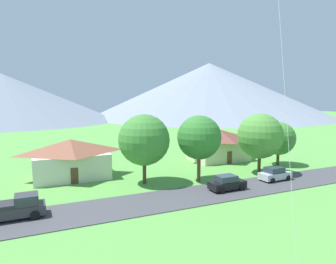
# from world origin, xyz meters

# --- Properties ---
(road_strip) EXTENTS (160.00, 6.14, 0.08)m
(road_strip) POSITION_xyz_m (0.00, 27.39, 0.04)
(road_strip) COLOR #424247
(road_strip) RESTS_ON ground
(mountain_west_ridge) EXTENTS (99.61, 99.61, 21.18)m
(mountain_west_ridge) POSITION_xyz_m (-22.69, 152.37, 10.59)
(mountain_west_ridge) COLOR slate
(mountain_west_ridge) RESTS_ON ground
(mountain_far_east_ridge) EXTENTS (129.53, 129.53, 29.40)m
(mountain_far_east_ridge) POSITION_xyz_m (78.94, 143.15, 14.70)
(mountain_far_east_ridge) COLOR gray
(mountain_far_east_ridge) RESTS_ON ground
(house_leftmost) EXTENTS (10.04, 7.16, 5.07)m
(house_leftmost) POSITION_xyz_m (-6.75, 40.69, 2.63)
(house_leftmost) COLOR beige
(house_leftmost) RESTS_ON ground
(house_left_center) EXTENTS (9.62, 6.79, 5.23)m
(house_left_center) POSITION_xyz_m (17.18, 42.00, 2.71)
(house_left_center) COLOR beige
(house_left_center) RESTS_ON ground
(tree_near_left) EXTENTS (6.16, 6.16, 8.35)m
(tree_near_left) POSITION_xyz_m (17.12, 31.97, 5.26)
(tree_near_left) COLOR #4C3823
(tree_near_left) RESTS_ON ground
(tree_left_of_center) EXTENTS (6.23, 6.23, 8.51)m
(tree_left_of_center) POSITION_xyz_m (1.07, 34.06, 5.39)
(tree_left_of_center) COLOR #4C3823
(tree_left_of_center) RESTS_ON ground
(tree_center) EXTENTS (5.51, 5.51, 8.30)m
(tree_center) POSITION_xyz_m (7.71, 32.30, 5.53)
(tree_center) COLOR brown
(tree_center) RESTS_ON ground
(tree_near_right) EXTENTS (5.09, 5.09, 6.72)m
(tree_near_right) POSITION_xyz_m (23.59, 35.06, 4.16)
(tree_near_right) COLOR #4C3823
(tree_near_right) RESTS_ON ground
(parked_car_black_west_end) EXTENTS (4.22, 2.12, 1.68)m
(parked_car_black_west_end) POSITION_xyz_m (8.58, 27.52, 0.87)
(parked_car_black_west_end) COLOR black
(parked_car_black_west_end) RESTS_ON road_strip
(parked_car_silver_mid_west) EXTENTS (4.27, 2.21, 1.68)m
(parked_car_silver_mid_west) POSITION_xyz_m (16.52, 28.38, 0.87)
(parked_car_silver_mid_west) COLOR #B7BCC1
(parked_car_silver_mid_west) RESTS_ON road_strip
(pickup_truck_charcoal_west_side) EXTENTS (5.22, 2.36, 1.99)m
(pickup_truck_charcoal_west_side) POSITION_xyz_m (-12.86, 28.41, 1.06)
(pickup_truck_charcoal_west_side) COLOR #333338
(pickup_truck_charcoal_west_side) RESTS_ON road_strip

